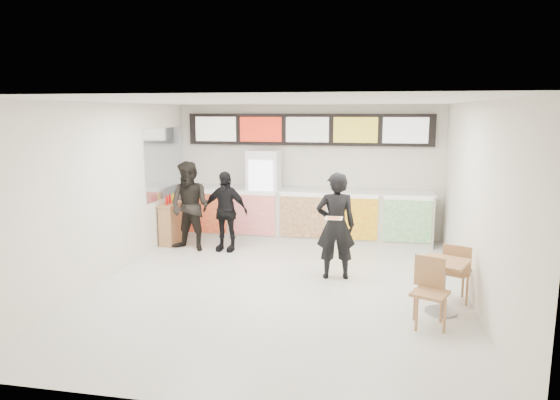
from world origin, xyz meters
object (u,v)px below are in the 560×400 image
(customer_mid, at_px, (225,211))
(condiment_ledge, at_px, (172,223))
(customer_main, at_px, (336,226))
(customer_left, at_px, (190,206))
(service_counter, at_px, (305,215))
(cafe_table, at_px, (443,277))
(drinks_fridge, at_px, (264,195))

(customer_mid, distance_m, condiment_ledge, 1.42)
(customer_main, relative_size, customer_mid, 1.12)
(customer_left, xyz_separation_m, condiment_ledge, (-0.61, 0.45, -0.47))
(service_counter, bearing_deg, cafe_table, -56.18)
(drinks_fridge, height_order, condiment_ledge, drinks_fridge)
(drinks_fridge, bearing_deg, cafe_table, -47.49)
(cafe_table, distance_m, condiment_ledge, 6.07)
(drinks_fridge, distance_m, customer_mid, 1.31)
(service_counter, height_order, customer_left, customer_left)
(service_counter, relative_size, customer_main, 3.01)
(cafe_table, bearing_deg, drinks_fridge, 155.82)
(drinks_fridge, relative_size, cafe_table, 1.24)
(customer_mid, relative_size, condiment_ledge, 1.56)
(customer_left, distance_m, condiment_ledge, 0.89)
(customer_left, height_order, condiment_ledge, customer_left)
(cafe_table, bearing_deg, condiment_ledge, 174.60)
(drinks_fridge, bearing_deg, customer_mid, -115.62)
(drinks_fridge, xyz_separation_m, customer_left, (-1.27, -1.28, -0.08))
(cafe_table, bearing_deg, customer_left, 175.70)
(service_counter, xyz_separation_m, cafe_table, (2.50, -3.73, -0.04))
(service_counter, distance_m, cafe_table, 4.49)
(cafe_table, bearing_deg, customer_main, 165.65)
(service_counter, height_order, customer_mid, customer_mid)
(condiment_ledge, bearing_deg, customer_left, -36.39)
(customer_left, distance_m, cafe_table, 5.33)
(service_counter, relative_size, cafe_table, 3.45)
(customer_mid, relative_size, cafe_table, 1.03)
(customer_left, xyz_separation_m, cafe_table, (4.71, -2.46, -0.39))
(customer_main, xyz_separation_m, condiment_ledge, (-3.70, 1.66, -0.47))
(drinks_fridge, xyz_separation_m, customer_main, (1.81, -2.50, -0.08))
(customer_left, relative_size, condiment_ledge, 1.74)
(drinks_fridge, bearing_deg, customer_main, -54.01)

